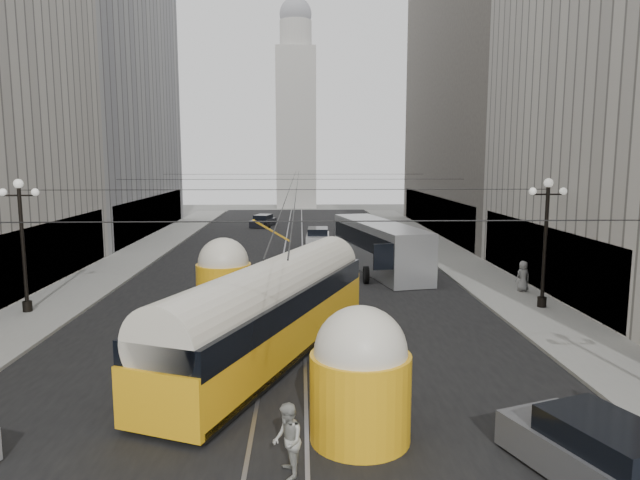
{
  "coord_description": "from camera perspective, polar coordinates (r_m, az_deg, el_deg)",
  "views": [
    {
      "loc": [
        0.61,
        -9.23,
        7.44
      ],
      "look_at": [
        1.42,
        14.5,
        4.06
      ],
      "focal_mm": 32.0,
      "sensor_mm": 36.0,
      "label": 1
    }
  ],
  "objects": [
    {
      "name": "streetcar",
      "position": [
        21.68,
        -4.87,
        -6.99
      ],
      "size": [
        8.02,
        15.87,
        3.71
      ],
      "color": "#F9AF15",
      "rests_on": "ground"
    },
    {
      "name": "distant_tower",
      "position": [
        89.55,
        -2.4,
        12.91
      ],
      "size": [
        6.0,
        6.0,
        31.36
      ],
      "color": "#B2AFA8",
      "rests_on": "ground"
    },
    {
      "name": "rail_right",
      "position": [
        42.39,
        -1.74,
        -2.02
      ],
      "size": [
        0.12,
        85.0,
        0.04
      ],
      "primitive_type": "cube",
      "color": "gray",
      "rests_on": "ground"
    },
    {
      "name": "lamppost_left_mid",
      "position": [
        30.49,
        -27.62,
        0.2
      ],
      "size": [
        1.86,
        0.44,
        6.37
      ],
      "color": "black",
      "rests_on": "sidewalk_left"
    },
    {
      "name": "building_right_far",
      "position": [
        61.07,
        17.26,
        16.09
      ],
      "size": [
        12.6,
        32.6,
        32.6
      ],
      "color": "#514C47",
      "rests_on": "ground"
    },
    {
      "name": "catenary",
      "position": [
        40.76,
        -2.67,
        5.89
      ],
      "size": [
        25.0,
        72.0,
        0.23
      ],
      "color": "black",
      "rests_on": "ground"
    },
    {
      "name": "sedan_grey",
      "position": [
        15.27,
        26.64,
        -18.91
      ],
      "size": [
        3.68,
        5.43,
        1.59
      ],
      "color": "#5A5B5F",
      "rests_on": "ground"
    },
    {
      "name": "building_left_far",
      "position": [
        61.21,
        -22.31,
        13.95
      ],
      "size": [
        12.6,
        28.6,
        28.6
      ],
      "color": "#999999",
      "rests_on": "ground"
    },
    {
      "name": "road",
      "position": [
        42.39,
        -2.76,
        -2.02
      ],
      "size": [
        20.0,
        85.0,
        0.02
      ],
      "primitive_type": "cube",
      "color": "black",
      "rests_on": "ground"
    },
    {
      "name": "sedan_dark_far",
      "position": [
        63.74,
        -5.71,
        1.89
      ],
      "size": [
        2.86,
        4.53,
        1.33
      ],
      "color": "black",
      "rests_on": "ground"
    },
    {
      "name": "rail_left",
      "position": [
        42.41,
        -3.77,
        -2.03
      ],
      "size": [
        0.12,
        85.0,
        0.04
      ],
      "primitive_type": "cube",
      "color": "gray",
      "rests_on": "ground"
    },
    {
      "name": "sidewalk_right",
      "position": [
        47.22,
        12.02,
        -1.06
      ],
      "size": [
        4.0,
        72.0,
        0.15
      ],
      "primitive_type": "cube",
      "color": "gray",
      "rests_on": "ground"
    },
    {
      "name": "sedan_white_far",
      "position": [
        49.78,
        -0.22,
        0.29
      ],
      "size": [
        2.17,
        4.83,
        1.5
      ],
      "color": "silver",
      "rests_on": "ground"
    },
    {
      "name": "city_bus",
      "position": [
        38.54,
        5.89,
        -0.42
      ],
      "size": [
        5.2,
        13.06,
        3.22
      ],
      "color": "#B1B4B7",
      "rests_on": "ground"
    },
    {
      "name": "lamppost_right_mid",
      "position": [
        29.98,
        21.63,
        0.44
      ],
      "size": [
        1.86,
        0.44,
        6.37
      ],
      "color": "black",
      "rests_on": "sidewalk_right"
    },
    {
      "name": "pedestrian_crossing_b",
      "position": [
        14.17,
        -3.28,
        -19.42
      ],
      "size": [
        0.8,
        0.96,
        1.79
      ],
      "primitive_type": "imported",
      "rotation": [
        0.0,
        0.0,
        -1.43
      ],
      "color": "#A3A398",
      "rests_on": "ground"
    },
    {
      "name": "pedestrian_sidewalk_right",
      "position": [
        33.65,
        19.64,
        -3.42
      ],
      "size": [
        0.93,
        0.69,
        1.7
      ],
      "primitive_type": "imported",
      "rotation": [
        0.0,
        0.0,
        3.38
      ],
      "color": "gray",
      "rests_on": "sidewalk_right"
    },
    {
      "name": "sidewalk_left",
      "position": [
        47.53,
        -17.33,
        -1.19
      ],
      "size": [
        4.0,
        72.0,
        0.15
      ],
      "primitive_type": "cube",
      "color": "gray",
      "rests_on": "ground"
    }
  ]
}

